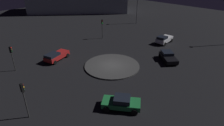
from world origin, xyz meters
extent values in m
plane|color=black|center=(0.00, 0.00, 0.00)|extent=(114.02, 114.02, 0.00)
cylinder|color=#383838|center=(0.00, 0.00, 0.09)|extent=(8.45, 8.45, 0.19)
cube|color=white|center=(-0.12, -14.63, 0.73)|extent=(2.12, 4.22, 0.74)
cube|color=black|center=(-0.19, -13.63, 1.35)|extent=(1.73, 1.92, 0.49)
cylinder|color=black|center=(0.90, -16.03, 0.36)|extent=(0.27, 0.73, 0.72)
cylinder|color=black|center=(-0.91, -16.16, 0.36)|extent=(0.27, 0.73, 0.72)
cylinder|color=black|center=(0.68, -13.09, 0.36)|extent=(0.27, 0.73, 0.72)
cylinder|color=black|center=(-1.13, -13.22, 0.36)|extent=(0.27, 0.73, 0.72)
cube|color=#1E7238|center=(-7.67, 6.17, 0.63)|extent=(4.34, 3.89, 0.57)
cube|color=black|center=(-7.74, 6.12, 1.17)|extent=(2.33, 2.30, 0.52)
cylinder|color=black|center=(-7.03, 7.77, 0.34)|extent=(0.67, 0.58, 0.68)
cylinder|color=black|center=(-5.95, 6.33, 0.34)|extent=(0.67, 0.58, 0.68)
cylinder|color=black|center=(-9.38, 6.01, 0.34)|extent=(0.67, 0.58, 0.68)
cylinder|color=black|center=(-8.31, 4.57, 0.34)|extent=(0.67, 0.58, 0.68)
cube|color=black|center=(-5.10, -7.76, 0.60)|extent=(4.37, 4.07, 0.59)
cube|color=black|center=(-4.53, -8.24, 1.13)|extent=(2.53, 2.50, 0.47)
cylinder|color=black|center=(-6.84, -7.54, 0.31)|extent=(0.62, 0.56, 0.62)
cylinder|color=black|center=(-5.65, -6.10, 0.31)|extent=(0.62, 0.56, 0.62)
cylinder|color=black|center=(-4.55, -9.43, 0.31)|extent=(0.62, 0.56, 0.62)
cylinder|color=black|center=(-3.36, -7.99, 0.31)|extent=(0.62, 0.56, 0.62)
cube|color=red|center=(8.04, 4.77, 0.67)|extent=(3.07, 4.62, 0.68)
cube|color=black|center=(7.73, 5.71, 1.21)|extent=(2.21, 2.58, 0.40)
cylinder|color=black|center=(9.39, 3.60, 0.32)|extent=(0.41, 0.68, 0.65)
cylinder|color=black|center=(7.66, 3.03, 0.32)|extent=(0.41, 0.68, 0.65)
cylinder|color=black|center=(8.42, 6.52, 0.32)|extent=(0.41, 0.68, 0.65)
cylinder|color=black|center=(6.70, 5.94, 0.32)|extent=(0.41, 0.68, 0.65)
cylinder|color=#2D2D2D|center=(8.99, 11.14, 1.45)|extent=(0.12, 0.12, 2.90)
cube|color=black|center=(8.99, 11.14, 3.35)|extent=(0.37, 0.36, 0.90)
sphere|color=red|center=(8.89, 11.03, 3.62)|extent=(0.20, 0.20, 0.20)
sphere|color=#4C380F|center=(8.89, 11.03, 3.35)|extent=(0.20, 0.20, 0.20)
sphere|color=#0F3819|center=(8.89, 11.03, 3.08)|extent=(0.20, 0.20, 0.20)
cylinder|color=#2D2D2D|center=(10.62, -7.58, 1.57)|extent=(0.12, 0.12, 3.14)
cube|color=black|center=(10.62, -7.58, 3.59)|extent=(0.35, 0.37, 0.90)
sphere|color=#3F0C0C|center=(10.50, -7.49, 3.86)|extent=(0.20, 0.20, 0.20)
sphere|color=#4C380F|center=(10.50, -7.49, 3.59)|extent=(0.20, 0.20, 0.20)
sphere|color=#1EE53F|center=(10.50, -7.49, 3.32)|extent=(0.20, 0.20, 0.20)
cylinder|color=#2D2D2D|center=(-2.05, 13.90, 1.56)|extent=(0.12, 0.12, 3.12)
cube|color=black|center=(-2.05, 13.90, 3.57)|extent=(0.33, 0.26, 0.90)
sphere|color=#3F0C0C|center=(-2.03, 13.76, 3.84)|extent=(0.20, 0.20, 0.20)
sphere|color=yellow|center=(-2.03, 13.76, 3.57)|extent=(0.20, 0.20, 0.20)
sphere|color=#0F3819|center=(-2.03, 13.76, 3.30)|extent=(0.20, 0.20, 0.20)
cylinder|color=#4C4C51|center=(13.34, -22.44, 3.82)|extent=(0.18, 0.18, 7.63)
camera|label=1|loc=(-18.62, 18.36, 13.70)|focal=30.66mm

